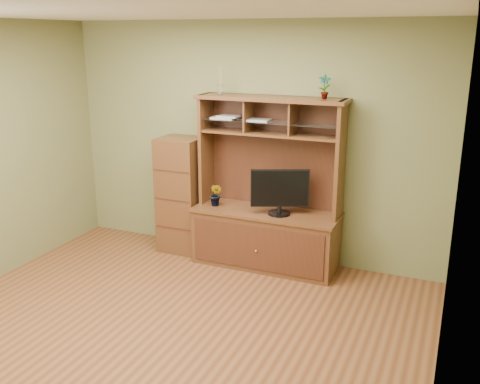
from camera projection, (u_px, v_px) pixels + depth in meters
The scene contains 8 objects.
room at pixel (158, 185), 4.36m from camera, with size 4.54×4.04×2.74m.
media_hutch at pixel (267, 221), 6.00m from camera, with size 1.66×0.61×1.90m.
monitor at pixel (280, 191), 5.75m from camera, with size 0.60×0.29×0.50m.
orchid_plant at pixel (216, 195), 6.08m from camera, with size 0.15×0.12×0.26m, color #376021.
top_plant at pixel (324, 87), 5.43m from camera, with size 0.13×0.09×0.25m, color #365D20.
reed_diffuser at pixel (220, 83), 5.87m from camera, with size 0.06×0.06×0.31m.
magazines at pixel (237, 118), 5.90m from camera, with size 0.69×0.21×0.04m.
side_cabinet at pixel (181, 195), 6.39m from camera, with size 0.49×0.45×1.38m.
Camera 1 is at (2.26, -3.60, 2.53)m, focal length 40.00 mm.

